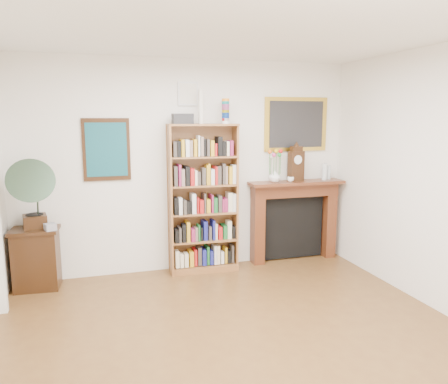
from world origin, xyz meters
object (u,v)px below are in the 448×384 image
at_px(side_cabinet, 37,259).
at_px(teacup, 291,179).
at_px(cd_stack, 50,227).
at_px(mantel_clock, 296,164).
at_px(bookshelf, 203,190).
at_px(fireplace, 294,213).
at_px(flower_vase, 275,176).
at_px(bottle_left, 324,172).
at_px(gramophone, 31,190).
at_px(bottle_right, 329,172).

bearing_deg(side_cabinet, teacup, 4.79).
distance_m(cd_stack, mantel_clock, 3.30).
xyz_separation_m(bookshelf, cd_stack, (-1.89, -0.16, -0.32)).
distance_m(side_cabinet, fireplace, 3.46).
distance_m(side_cabinet, mantel_clock, 3.58).
height_order(side_cabinet, flower_vase, flower_vase).
bearing_deg(bottle_left, gramophone, -177.75).
bearing_deg(mantel_clock, teacup, -164.98).
distance_m(gramophone, flower_vase, 3.11).
height_order(bookshelf, side_cabinet, bookshelf).
bearing_deg(bottle_left, side_cabinet, -179.30).
bearing_deg(gramophone, flower_vase, -6.58).
bearing_deg(mantel_clock, gramophone, 174.38).
distance_m(side_cabinet, teacup, 3.44).
xyz_separation_m(bookshelf, teacup, (1.25, -0.01, 0.10)).
xyz_separation_m(side_cabinet, bottle_left, (3.87, 0.05, 0.91)).
bearing_deg(cd_stack, teacup, 2.81).
bearing_deg(bookshelf, flower_vase, 5.36).
bearing_deg(side_cabinet, bottle_left, 5.05).
bearing_deg(fireplace, side_cabinet, -177.25).
xyz_separation_m(gramophone, bottle_right, (3.96, 0.20, 0.04)).
distance_m(side_cabinet, gramophone, 0.86).
xyz_separation_m(side_cabinet, flower_vase, (3.11, 0.07, 0.87)).
height_order(flower_vase, teacup, flower_vase).
relative_size(bookshelf, mantel_clock, 4.62).
xyz_separation_m(bookshelf, gramophone, (-2.07, -0.14, 0.12)).
bearing_deg(teacup, side_cabinet, -179.57).
distance_m(fireplace, bottle_right, 0.78).
bearing_deg(fireplace, teacup, -138.45).
bearing_deg(cd_stack, side_cabinet, 145.99).
bearing_deg(teacup, bottle_left, 2.36).
height_order(cd_stack, teacup, teacup).
bearing_deg(gramophone, bookshelf, -5.86).
distance_m(flower_vase, teacup, 0.23).
distance_m(bookshelf, mantel_clock, 1.38).
distance_m(fireplace, flower_vase, 0.65).
distance_m(bookshelf, flower_vase, 1.04).
xyz_separation_m(bookshelf, bottle_left, (1.79, 0.01, 0.18)).
bearing_deg(mantel_clock, cd_stack, 174.98).
xyz_separation_m(bookshelf, mantel_clock, (1.35, 0.03, 0.30)).
xyz_separation_m(gramophone, teacup, (3.33, 0.13, -0.03)).
bearing_deg(side_cabinet, fireplace, 6.29).
height_order(side_cabinet, mantel_clock, mantel_clock).
bearing_deg(bottle_left, teacup, -177.64).
xyz_separation_m(fireplace, flower_vase, (-0.33, -0.05, 0.56)).
relative_size(side_cabinet, teacup, 7.99).
xyz_separation_m(mantel_clock, bottle_right, (0.53, 0.02, -0.14)).
relative_size(side_cabinet, cd_stack, 6.19).
xyz_separation_m(teacup, bottle_left, (0.54, 0.02, 0.08)).
bearing_deg(fireplace, bottle_left, -8.25).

